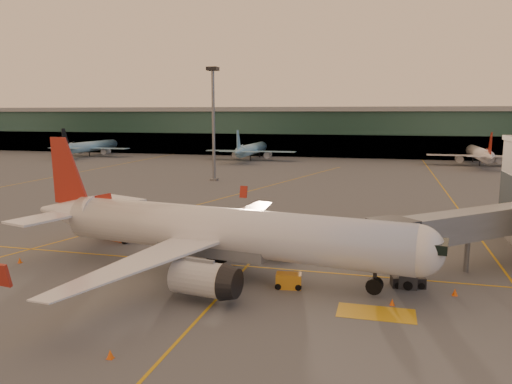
% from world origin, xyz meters
% --- Properties ---
extents(ground, '(600.00, 600.00, 0.00)m').
position_xyz_m(ground, '(0.00, 0.00, 0.00)').
color(ground, '#4C4F54').
rests_on(ground, ground).
extents(taxi_markings, '(100.12, 173.00, 0.01)m').
position_xyz_m(taxi_markings, '(-7.32, 44.49, 0.01)').
color(taxi_markings, gold).
rests_on(taxi_markings, ground).
extents(terminal, '(400.00, 20.00, 17.60)m').
position_xyz_m(terminal, '(0.00, 141.79, 8.76)').
color(terminal, '#19382D').
rests_on(terminal, ground).
extents(mast_west_near, '(2.40, 2.40, 25.60)m').
position_xyz_m(mast_west_near, '(-20.00, 66.00, 14.86)').
color(mast_west_near, slate).
rests_on(mast_west_near, ground).
extents(distant_aircraft_row, '(290.00, 34.00, 13.00)m').
position_xyz_m(distant_aircraft_row, '(-21.00, 118.00, 0.00)').
color(distant_aircraft_row, '#7FB6D4').
rests_on(distant_aircraft_row, ground).
extents(main_airplane, '(42.51, 38.50, 12.85)m').
position_xyz_m(main_airplane, '(2.64, 1.76, 4.18)').
color(main_airplane, white).
rests_on(main_airplane, ground).
extents(jet_bridge, '(19.53, 18.37, 6.21)m').
position_xyz_m(jet_bridge, '(27.37, 9.83, 4.35)').
color(jet_bridge, slate).
rests_on(jet_bridge, ground).
extents(catering_truck, '(7.18, 5.01, 5.12)m').
position_xyz_m(catering_truck, '(-13.14, 11.89, 2.91)').
color(catering_truck, '#B74A1A').
rests_on(catering_truck, ground).
extents(gpu_cart, '(2.44, 1.65, 1.34)m').
position_xyz_m(gpu_cart, '(10.32, -0.16, 0.65)').
color(gpu_cart, orange).
rests_on(gpu_cart, ground).
extents(pushback_tug, '(3.14, 2.06, 1.50)m').
position_xyz_m(pushback_tug, '(20.61, 2.96, 0.61)').
color(pushback_tug, black).
rests_on(pushback_tug, ground).
extents(cone_nose, '(0.49, 0.49, 0.62)m').
position_xyz_m(cone_nose, '(24.41, 1.60, 0.30)').
color(cone_nose, '#FF5E0D').
rests_on(cone_nose, ground).
extents(cone_tail, '(0.45, 0.45, 0.57)m').
position_xyz_m(cone_tail, '(-18.15, 0.14, 0.28)').
color(cone_tail, '#FF5E0D').
rests_on(cone_tail, ground).
extents(cone_wing_right, '(0.47, 0.47, 0.60)m').
position_xyz_m(cone_wing_right, '(1.84, -15.75, 0.29)').
color(cone_wing_right, '#FF5E0D').
rests_on(cone_wing_right, ground).
extents(cone_wing_left, '(0.41, 0.41, 0.53)m').
position_xyz_m(cone_wing_left, '(0.76, 17.82, 0.25)').
color(cone_wing_left, '#FF5E0D').
rests_on(cone_wing_left, ground).
extents(cone_fwd, '(0.42, 0.42, 0.54)m').
position_xyz_m(cone_fwd, '(19.22, -2.01, 0.26)').
color(cone_fwd, '#FF5E0D').
rests_on(cone_fwd, ground).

